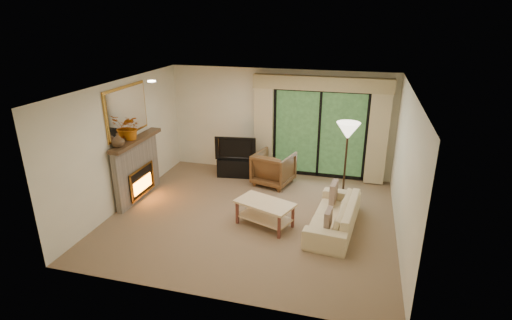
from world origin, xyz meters
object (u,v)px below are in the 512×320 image
(armchair, at_px, (274,168))
(coffee_table, at_px, (265,214))
(media_console, at_px, (236,167))
(sofa, at_px, (334,215))

(armchair, distance_m, coffee_table, 1.99)
(armchair, xyz_separation_m, coffee_table, (0.27, -1.97, -0.15))
(media_console, bearing_deg, coffee_table, -67.81)
(media_console, height_order, sofa, sofa)
(armchair, relative_size, sofa, 0.44)
(coffee_table, bearing_deg, media_console, 140.16)
(sofa, bearing_deg, armchair, -132.55)
(armchair, height_order, coffee_table, armchair)
(armchair, bearing_deg, sofa, 146.01)
(media_console, distance_m, coffee_table, 2.56)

